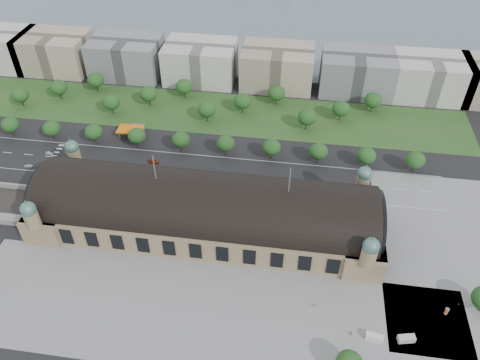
# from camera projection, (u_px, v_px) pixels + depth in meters

# --- Properties ---
(ground) EXTENTS (900.00, 900.00, 0.00)m
(ground) POSITION_uv_depth(u_px,v_px,m) (206.00, 226.00, 208.35)
(ground) COLOR black
(ground) RESTS_ON ground
(station) EXTENTS (150.00, 48.40, 44.30)m
(station) POSITION_uv_depth(u_px,v_px,m) (205.00, 210.00, 201.66)
(station) COLOR #9A8160
(station) RESTS_ON ground
(plaza_south) EXTENTS (190.00, 48.00, 0.12)m
(plaza_south) POSITION_uv_depth(u_px,v_px,m) (209.00, 314.00, 174.21)
(plaza_south) COLOR gray
(plaza_south) RESTS_ON ground
(plaza_east) EXTENTS (56.00, 100.00, 0.12)m
(plaza_east) POSITION_uv_depth(u_px,v_px,m) (446.00, 252.00, 197.12)
(plaza_east) COLOR gray
(plaza_east) RESTS_ON ground
(road_slab) EXTENTS (260.00, 26.00, 0.10)m
(road_slab) POSITION_uv_depth(u_px,v_px,m) (183.00, 169.00, 239.07)
(road_slab) COLOR black
(road_slab) RESTS_ON ground
(grass_belt) EXTENTS (300.00, 45.00, 0.10)m
(grass_belt) POSITION_uv_depth(u_px,v_px,m) (212.00, 112.00, 279.84)
(grass_belt) COLOR #265321
(grass_belt) RESTS_ON ground
(petrol_station) EXTENTS (14.00, 13.00, 5.05)m
(petrol_station) POSITION_uv_depth(u_px,v_px,m) (135.00, 129.00, 261.34)
(petrol_station) COLOR orange
(petrol_station) RESTS_ON ground
(office_0) EXTENTS (45.00, 32.00, 24.00)m
(office_0) POSITION_uv_depth(u_px,v_px,m) (0.00, 48.00, 318.97)
(office_0) COLOR silver
(office_0) RESTS_ON ground
(office_1) EXTENTS (45.00, 32.00, 24.00)m
(office_1) POSITION_uv_depth(u_px,v_px,m) (55.00, 52.00, 314.61)
(office_1) COLOR #BAA892
(office_1) RESTS_ON ground
(office_2) EXTENTS (45.00, 32.00, 24.00)m
(office_2) POSITION_uv_depth(u_px,v_px,m) (127.00, 57.00, 309.16)
(office_2) COLOR gray
(office_2) RESTS_ON ground
(office_3) EXTENTS (45.00, 32.00, 24.00)m
(office_3) POSITION_uv_depth(u_px,v_px,m) (201.00, 62.00, 303.71)
(office_3) COLOR silver
(office_3) RESTS_ON ground
(office_4) EXTENTS (45.00, 32.00, 24.00)m
(office_4) POSITION_uv_depth(u_px,v_px,m) (277.00, 67.00, 298.26)
(office_4) COLOR #BAA892
(office_4) RESTS_ON ground
(office_5) EXTENTS (45.00, 32.00, 24.00)m
(office_5) POSITION_uv_depth(u_px,v_px,m) (357.00, 72.00, 292.81)
(office_5) COLOR gray
(office_5) RESTS_ON ground
(office_6) EXTENTS (45.00, 32.00, 24.00)m
(office_6) POSITION_uv_depth(u_px,v_px,m) (431.00, 77.00, 287.91)
(office_6) COLOR silver
(office_6) RESTS_ON ground
(tree_row_0) EXTENTS (9.60, 9.60, 11.52)m
(tree_row_0) POSITION_uv_depth(u_px,v_px,m) (10.00, 125.00, 256.41)
(tree_row_0) COLOR #2D2116
(tree_row_0) RESTS_ON ground
(tree_row_1) EXTENTS (9.60, 9.60, 11.52)m
(tree_row_1) POSITION_uv_depth(u_px,v_px,m) (52.00, 128.00, 253.79)
(tree_row_1) COLOR #2D2116
(tree_row_1) RESTS_ON ground
(tree_row_2) EXTENTS (9.60, 9.60, 11.52)m
(tree_row_2) POSITION_uv_depth(u_px,v_px,m) (94.00, 132.00, 251.17)
(tree_row_2) COLOR #2D2116
(tree_row_2) RESTS_ON ground
(tree_row_3) EXTENTS (9.60, 9.60, 11.52)m
(tree_row_3) POSITION_uv_depth(u_px,v_px,m) (137.00, 136.00, 248.56)
(tree_row_3) COLOR #2D2116
(tree_row_3) RESTS_ON ground
(tree_row_4) EXTENTS (9.60, 9.60, 11.52)m
(tree_row_4) POSITION_uv_depth(u_px,v_px,m) (181.00, 140.00, 245.94)
(tree_row_4) COLOR #2D2116
(tree_row_4) RESTS_ON ground
(tree_row_5) EXTENTS (9.60, 9.60, 11.52)m
(tree_row_5) POSITION_uv_depth(u_px,v_px,m) (226.00, 143.00, 243.33)
(tree_row_5) COLOR #2D2116
(tree_row_5) RESTS_ON ground
(tree_row_6) EXTENTS (9.60, 9.60, 11.52)m
(tree_row_6) POSITION_uv_depth(u_px,v_px,m) (272.00, 147.00, 240.71)
(tree_row_6) COLOR #2D2116
(tree_row_6) RESTS_ON ground
(tree_row_7) EXTENTS (9.60, 9.60, 11.52)m
(tree_row_7) POSITION_uv_depth(u_px,v_px,m) (318.00, 151.00, 238.10)
(tree_row_7) COLOR #2D2116
(tree_row_7) RESTS_ON ground
(tree_row_8) EXTENTS (9.60, 9.60, 11.52)m
(tree_row_8) POSITION_uv_depth(u_px,v_px,m) (366.00, 156.00, 235.48)
(tree_row_8) COLOR #2D2116
(tree_row_8) RESTS_ON ground
(tree_row_9) EXTENTS (9.60, 9.60, 11.52)m
(tree_row_9) POSITION_uv_depth(u_px,v_px,m) (415.00, 160.00, 232.86)
(tree_row_9) COLOR #2D2116
(tree_row_9) RESTS_ON ground
(tree_belt_0) EXTENTS (10.40, 10.40, 12.48)m
(tree_belt_0) POSITION_uv_depth(u_px,v_px,m) (20.00, 95.00, 279.63)
(tree_belt_0) COLOR #2D2116
(tree_belt_0) RESTS_ON ground
(tree_belt_1) EXTENTS (10.40, 10.40, 12.48)m
(tree_belt_1) POSITION_uv_depth(u_px,v_px,m) (59.00, 87.00, 286.57)
(tree_belt_1) COLOR #2D2116
(tree_belt_1) RESTS_ON ground
(tree_belt_2) EXTENTS (10.40, 10.40, 12.48)m
(tree_belt_2) POSITION_uv_depth(u_px,v_px,m) (96.00, 80.00, 293.51)
(tree_belt_2) COLOR #2D2116
(tree_belt_2) RESTS_ON ground
(tree_belt_3) EXTENTS (10.40, 10.40, 12.48)m
(tree_belt_3) POSITION_uv_depth(u_px,v_px,m) (111.00, 102.00, 273.41)
(tree_belt_3) COLOR #2D2116
(tree_belt_3) RESTS_ON ground
(tree_belt_4) EXTENTS (10.40, 10.40, 12.48)m
(tree_belt_4) POSITION_uv_depth(u_px,v_px,m) (149.00, 94.00, 280.36)
(tree_belt_4) COLOR #2D2116
(tree_belt_4) RESTS_ON ground
(tree_belt_5) EXTENTS (10.40, 10.40, 12.48)m
(tree_belt_5) POSITION_uv_depth(u_px,v_px,m) (184.00, 86.00, 287.30)
(tree_belt_5) COLOR #2D2116
(tree_belt_5) RESTS_ON ground
(tree_belt_6) EXTENTS (10.40, 10.40, 12.48)m
(tree_belt_6) POSITION_uv_depth(u_px,v_px,m) (207.00, 110.00, 267.20)
(tree_belt_6) COLOR #2D2116
(tree_belt_6) RESTS_ON ground
(tree_belt_7) EXTENTS (10.40, 10.40, 12.48)m
(tree_belt_7) POSITION_uv_depth(u_px,v_px,m) (243.00, 101.00, 274.15)
(tree_belt_7) COLOR #2D2116
(tree_belt_7) RESTS_ON ground
(tree_belt_8) EXTENTS (10.40, 10.40, 12.48)m
(tree_belt_8) POSITION_uv_depth(u_px,v_px,m) (277.00, 93.00, 281.09)
(tree_belt_8) COLOR #2D2116
(tree_belt_8) RESTS_ON ground
(tree_belt_9) EXTENTS (10.40, 10.40, 12.48)m
(tree_belt_9) POSITION_uv_depth(u_px,v_px,m) (307.00, 117.00, 260.99)
(tree_belt_9) COLOR #2D2116
(tree_belt_9) RESTS_ON ground
(tree_belt_10) EXTENTS (10.40, 10.40, 12.48)m
(tree_belt_10) POSITION_uv_depth(u_px,v_px,m) (341.00, 109.00, 267.93)
(tree_belt_10) COLOR #2D2116
(tree_belt_10) RESTS_ON ground
(tree_belt_11) EXTENTS (10.40, 10.40, 12.48)m
(tree_belt_11) POSITION_uv_depth(u_px,v_px,m) (373.00, 100.00, 274.88)
(tree_belt_11) COLOR #2D2116
(tree_belt_11) RESTS_ON ground
(traffic_car_0) EXTENTS (4.49, 2.15, 1.48)m
(traffic_car_0) POSITION_uv_depth(u_px,v_px,m) (28.00, 166.00, 239.89)
(traffic_car_0) COLOR silver
(traffic_car_0) RESTS_ON ground
(traffic_car_1) EXTENTS (4.30, 1.91, 1.37)m
(traffic_car_1) POSITION_uv_depth(u_px,v_px,m) (49.00, 153.00, 248.04)
(traffic_car_1) COLOR gray
(traffic_car_1) RESTS_ON ground
(traffic_car_3) EXTENTS (5.66, 2.52, 1.61)m
(traffic_car_3) POSITION_uv_depth(u_px,v_px,m) (154.00, 162.00, 242.41)
(traffic_car_3) COLOR maroon
(traffic_car_3) RESTS_ON ground
(traffic_car_4) EXTENTS (4.41, 1.82, 1.49)m
(traffic_car_4) POSITION_uv_depth(u_px,v_px,m) (240.00, 182.00, 230.11)
(traffic_car_4) COLOR #1A1F4A
(traffic_car_4) RESTS_ON ground
(traffic_car_6) EXTENTS (5.10, 2.78, 1.36)m
(traffic_car_6) POSITION_uv_depth(u_px,v_px,m) (368.00, 199.00, 220.88)
(traffic_car_6) COLOR silver
(traffic_car_6) RESTS_ON ground
(parked_car_0) EXTENTS (4.67, 3.41, 1.47)m
(parked_car_0) POSITION_uv_depth(u_px,v_px,m) (57.00, 178.00, 232.37)
(parked_car_0) COLOR black
(parked_car_0) RESTS_ON ground
(parked_car_1) EXTENTS (6.49, 5.27, 1.64)m
(parked_car_1) POSITION_uv_depth(u_px,v_px,m) (76.00, 180.00, 231.21)
(parked_car_1) COLOR maroon
(parked_car_1) RESTS_ON ground
(parked_car_2) EXTENTS (4.69, 3.75, 1.27)m
(parked_car_2) POSITION_uv_depth(u_px,v_px,m) (109.00, 178.00, 232.66)
(parked_car_2) COLOR #172040
(parked_car_2) RESTS_ON ground
(parked_car_3) EXTENTS (4.10, 2.77, 1.30)m
(parked_car_3) POSITION_uv_depth(u_px,v_px,m) (141.00, 181.00, 230.82)
(parked_car_3) COLOR slate
(parked_car_3) RESTS_ON ground
(parked_car_4) EXTENTS (4.65, 3.84, 1.49)m
(parked_car_4) POSITION_uv_depth(u_px,v_px,m) (145.00, 185.00, 228.55)
(parked_car_4) COLOR #BABBBD
(parked_car_4) RESTS_ON ground
(parked_car_5) EXTENTS (6.52, 4.73, 1.65)m
(parked_car_5) POSITION_uv_depth(u_px,v_px,m) (115.00, 184.00, 229.02)
(parked_car_5) COLOR #95979D
(parked_car_5) RESTS_ON ground
(parked_car_6) EXTENTS (6.04, 4.60, 1.63)m
(parked_car_6) POSITION_uv_depth(u_px,v_px,m) (162.00, 183.00, 229.57)
(parked_car_6) COLOR black
(parked_car_6) RESTS_ON ground
(bus_west) EXTENTS (10.89, 2.74, 3.02)m
(bus_west) POSITION_uv_depth(u_px,v_px,m) (179.00, 178.00, 231.44)
(bus_west) COLOR red
(bus_west) RESTS_ON ground
(bus_mid) EXTENTS (11.10, 3.61, 3.04)m
(bus_mid) POSITION_uv_depth(u_px,v_px,m) (238.00, 182.00, 229.21)
(bus_mid) COLOR silver
(bus_mid) RESTS_ON ground
(bus_east) EXTENTS (12.87, 3.92, 3.53)m
(bus_east) POSITION_uv_depth(u_px,v_px,m) (252.00, 181.00, 229.20)
(bus_east) COLOR beige
(bus_east) RESTS_ON ground
(van_east) EXTENTS (6.42, 3.70, 2.62)m
(van_east) POSITION_uv_depth(u_px,v_px,m) (405.00, 339.00, 165.05)
(van_east) COLOR silver
(van_east) RESTS_ON ground
(van_south) EXTENTS (6.56, 3.56, 2.69)m
(van_south) POSITION_uv_depth(u_px,v_px,m) (373.00, 337.00, 165.47)
(van_south) COLOR silver
(van_south) RESTS_ON ground
(advertising_column) EXTENTS (1.59, 1.59, 3.01)m
(advertising_column) POSITION_uv_depth(u_px,v_px,m) (447.00, 311.00, 173.27)
(advertising_column) COLOR #CB324A
(advertising_column) RESTS_ON ground
(pedestrian_0) EXTENTS (0.98, 0.66, 1.85)m
(pedestrian_0) POSITION_uv_depth(u_px,v_px,m) (314.00, 305.00, 175.98)
(pedestrian_0) COLOR gray
(pedestrian_0) RESTS_ON ground
(pedestrian_1) EXTENTS (0.72, 0.84, 1.93)m
(pedestrian_1) POSITION_uv_depth(u_px,v_px,m) (351.00, 333.00, 167.05)
(pedestrian_1) COLOR gray
(pedestrian_1) RESTS_ON ground
(pedestrian_2) EXTENTS (0.63, 0.86, 1.59)m
(pedestrian_2) POSITION_uv_depth(u_px,v_px,m) (458.00, 304.00, 176.63)
(pedestrian_2) COLOR gray
(pedestrian_2) RESTS_ON ground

